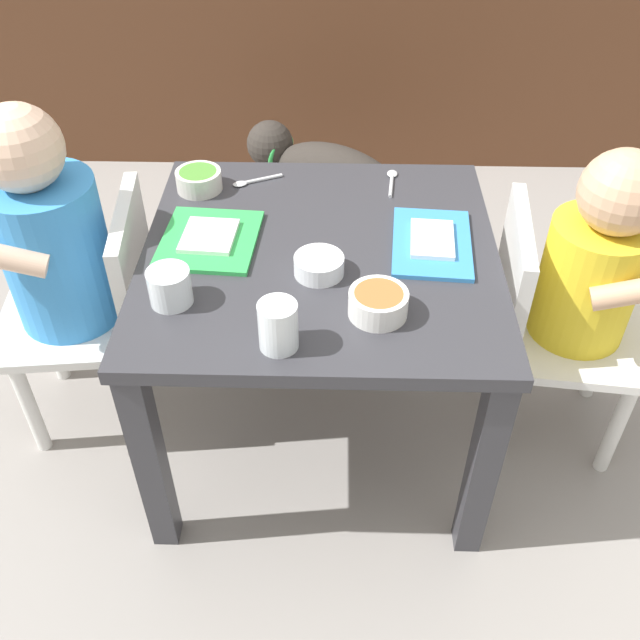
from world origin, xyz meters
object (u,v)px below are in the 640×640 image
seated_child_right (584,275)px  veggie_bowl_far (317,265)px  water_cup_left (278,328)px  spoon_by_right_tray (252,181)px  water_cup_right (170,289)px  dining_table (320,284)px  spoon_by_left_tray (392,180)px  seated_child_left (60,248)px  food_tray_right (432,242)px  veggie_bowl_near (378,303)px  food_tray_left (209,239)px  cereal_bowl_right_side (199,180)px  dog (328,180)px

seated_child_right → veggie_bowl_far: seated_child_right is taller
water_cup_left → spoon_by_right_tray: water_cup_left is taller
water_cup_left → water_cup_right: 0.20m
dining_table → spoon_by_left_tray: bearing=60.0°
water_cup_right → spoon_by_right_tray: size_ratio=0.69×
dining_table → water_cup_left: size_ratio=7.98×
seated_child_left → water_cup_left: size_ratio=9.09×
spoon_by_right_tray → food_tray_right: bearing=-31.4°
water_cup_left → seated_child_right: bearing=26.3°
water_cup_right → spoon_by_left_tray: water_cup_right is taller
water_cup_left → veggie_bowl_near: size_ratio=0.84×
food_tray_left → veggie_bowl_far: veggie_bowl_far is taller
food_tray_left → cereal_bowl_right_side: (-0.04, 0.17, 0.01)m
food_tray_right → veggie_bowl_far: size_ratio=2.59×
seated_child_right → water_cup_right: 0.71m
dining_table → spoon_by_left_tray: (0.13, 0.23, 0.08)m
food_tray_right → veggie_bowl_far: veggie_bowl_far is taller
cereal_bowl_right_side → veggie_bowl_far: 0.34m
dining_table → food_tray_right: size_ratio=2.86×
seated_child_left → veggie_bowl_far: 0.47m
food_tray_left → spoon_by_right_tray: 0.20m
seated_child_right → dining_table: bearing=-177.8°
food_tray_right → cereal_bowl_right_side: size_ratio=2.46×
spoon_by_left_tray → cereal_bowl_right_side: bearing=-174.1°
dog → veggie_bowl_near: 0.83m
spoon_by_left_tray → spoon_by_right_tray: bearing=-177.7°
food_tray_right → water_cup_right: (-0.41, -0.16, 0.02)m
veggie_bowl_near → spoon_by_right_tray: 0.44m
food_tray_left → seated_child_right: bearing=-0.1°
water_cup_left → spoon_by_right_tray: (-0.08, 0.45, -0.03)m
dog → veggie_bowl_far: veggie_bowl_far is taller
dog → spoon_by_right_tray: size_ratio=4.64×
seated_child_left → dog: seated_child_left is taller
dog → food_tray_left: bearing=-107.8°
dog → cereal_bowl_right_side: cereal_bowl_right_side is taller
food_tray_right → water_cup_left: (-0.24, -0.25, 0.03)m
water_cup_right → veggie_bowl_near: bearing=-3.9°
veggie_bowl_near → spoon_by_right_tray: veggie_bowl_near is taller
cereal_bowl_right_side → seated_child_left: bearing=-146.8°
water_cup_left → food_tray_right: bearing=46.5°
cereal_bowl_right_side → veggie_bowl_near: bearing=-47.6°
water_cup_left → spoon_by_right_tray: 0.46m
veggie_bowl_near → spoon_by_right_tray: (-0.23, 0.38, -0.02)m
dog → veggie_bowl_far: size_ratio=5.52×
seated_child_right → veggie_bowl_near: size_ratio=7.01×
water_cup_right → water_cup_left: bearing=-29.0°
veggie_bowl_far → water_cup_left: bearing=-106.1°
dining_table → dog: size_ratio=1.34×
dining_table → dog: dining_table is taller
dog → water_cup_right: (-0.23, -0.77, 0.25)m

